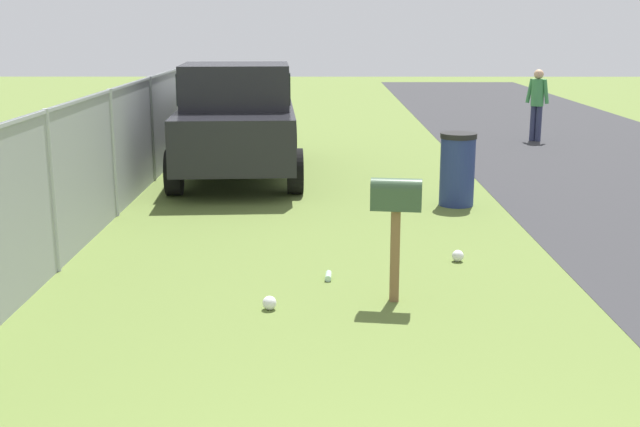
# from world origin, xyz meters

# --- Properties ---
(mailbox) EXTENTS (0.27, 0.53, 1.28)m
(mailbox) POSITION_xyz_m (5.21, -0.13, 1.03)
(mailbox) COLOR brown
(mailbox) RESTS_ON ground
(pickup_truck) EXTENTS (5.31, 2.52, 2.09)m
(pickup_truck) POSITION_xyz_m (11.96, 2.16, 1.11)
(pickup_truck) COLOR black
(pickup_truck) RESTS_ON ground
(trash_bin) EXTENTS (0.56, 0.56, 1.14)m
(trash_bin) POSITION_xyz_m (9.63, -1.49, 0.57)
(trash_bin) COLOR navy
(trash_bin) RESTS_ON ground
(pedestrian) EXTENTS (0.32, 0.50, 1.71)m
(pedestrian) POSITION_xyz_m (16.57, -4.52, 0.99)
(pedestrian) COLOR #2D3351
(pedestrian) RESTS_ON ground
(fence_section) EXTENTS (16.28, 0.07, 1.87)m
(fence_section) POSITION_xyz_m (8.91, 3.66, 1.01)
(fence_section) COLOR #9EA3A8
(fence_section) RESTS_ON ground
(litter_bottle_near_hydrant) EXTENTS (0.22, 0.08, 0.07)m
(litter_bottle_near_hydrant) POSITION_xyz_m (5.92, 0.54, 0.04)
(litter_bottle_near_hydrant) COLOR #B2D8BF
(litter_bottle_near_hydrant) RESTS_ON ground
(litter_bag_midfield_a) EXTENTS (0.14, 0.14, 0.14)m
(litter_bag_midfield_a) POSITION_xyz_m (4.94, 1.14, 0.07)
(litter_bag_midfield_a) COLOR silver
(litter_bag_midfield_a) RESTS_ON ground
(litter_bag_by_mailbox) EXTENTS (0.14, 0.14, 0.14)m
(litter_bag_by_mailbox) POSITION_xyz_m (6.60, -1.02, 0.07)
(litter_bag_by_mailbox) COLOR silver
(litter_bag_by_mailbox) RESTS_ON ground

